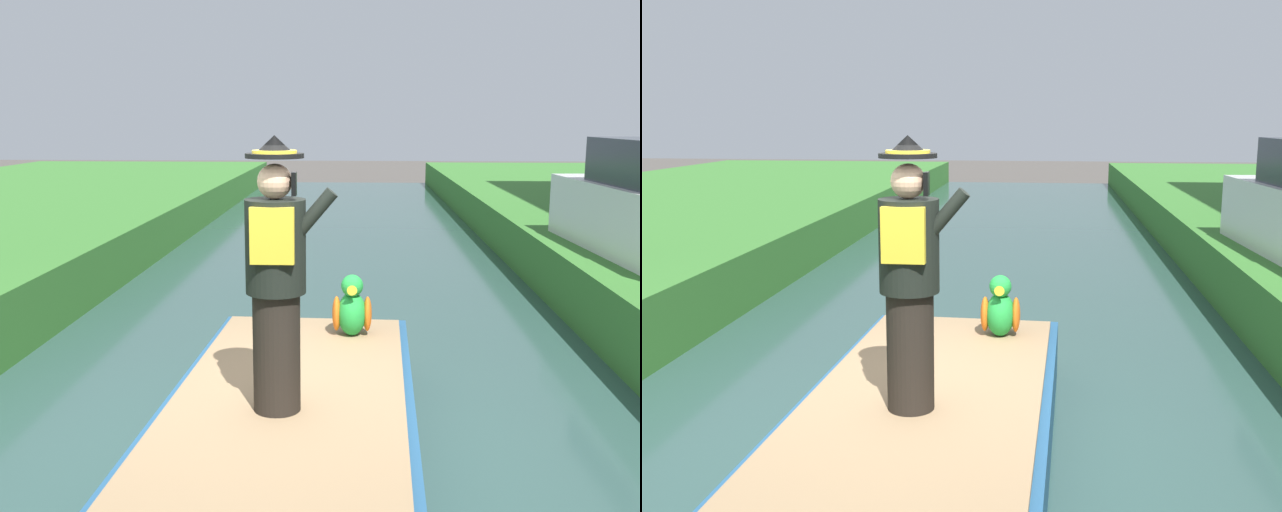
% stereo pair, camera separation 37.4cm
% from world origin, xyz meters
% --- Properties ---
extents(ground_plane, '(80.00, 80.00, 0.00)m').
position_xyz_m(ground_plane, '(0.00, 0.00, 0.00)').
color(ground_plane, '#4C4742').
extents(canal_water, '(6.24, 48.00, 0.10)m').
position_xyz_m(canal_water, '(0.00, 0.00, 0.05)').
color(canal_water, '#2D4C47').
rests_on(canal_water, ground).
extents(boat, '(1.93, 4.26, 0.61)m').
position_xyz_m(boat, '(0.00, -0.06, 0.40)').
color(boat, '#23517A').
rests_on(boat, canal_water).
extents(person_pirate, '(0.61, 0.42, 1.85)m').
position_xyz_m(person_pirate, '(-0.06, -0.46, 1.64)').
color(person_pirate, black).
rests_on(person_pirate, boat).
extents(parrot_plush, '(0.36, 0.34, 0.57)m').
position_xyz_m(parrot_plush, '(0.43, 1.32, 0.95)').
color(parrot_plush, green).
rests_on(parrot_plush, boat).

